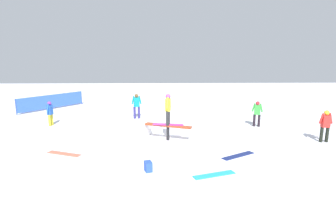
{
  "coord_description": "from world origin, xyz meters",
  "views": [
    {
      "loc": [
        -0.34,
        -11.66,
        3.66
      ],
      "look_at": [
        0.0,
        0.0,
        1.33
      ],
      "focal_mm": 28.0,
      "sensor_mm": 36.0,
      "label": 1
    }
  ],
  "objects_px": {
    "main_rider_on_rail": "(168,109)",
    "bystander_blue": "(50,112)",
    "bystander_teal": "(137,105)",
    "loose_snowboard_navy": "(238,156)",
    "bystander_green": "(257,112)",
    "rail_feature": "(168,127)",
    "loose_snowboard_coral": "(64,154)",
    "loose_snowboard_cyan": "(214,175)",
    "bystander_red": "(325,124)",
    "backpack_on_snow": "(148,166)"
  },
  "relations": [
    {
      "from": "bystander_blue",
      "to": "backpack_on_snow",
      "type": "xyz_separation_m",
      "value": [
        5.77,
        -6.35,
        -0.61
      ]
    },
    {
      "from": "bystander_teal",
      "to": "loose_snowboard_cyan",
      "type": "xyz_separation_m",
      "value": [
        3.22,
        -8.44,
        -0.87
      ]
    },
    {
      "from": "bystander_green",
      "to": "bystander_teal",
      "type": "bearing_deg",
      "value": 0.02
    },
    {
      "from": "main_rider_on_rail",
      "to": "bystander_green",
      "type": "bearing_deg",
      "value": 34.7
    },
    {
      "from": "rail_feature",
      "to": "bystander_teal",
      "type": "distance_m",
      "value": 4.98
    },
    {
      "from": "loose_snowboard_navy",
      "to": "loose_snowboard_cyan",
      "type": "relative_size",
      "value": 1.05
    },
    {
      "from": "main_rider_on_rail",
      "to": "bystander_teal",
      "type": "height_order",
      "value": "main_rider_on_rail"
    },
    {
      "from": "bystander_teal",
      "to": "loose_snowboard_navy",
      "type": "relative_size",
      "value": 1.04
    },
    {
      "from": "loose_snowboard_coral",
      "to": "loose_snowboard_cyan",
      "type": "height_order",
      "value": "same"
    },
    {
      "from": "loose_snowboard_cyan",
      "to": "bystander_blue",
      "type": "bearing_deg",
      "value": -58.22
    },
    {
      "from": "loose_snowboard_coral",
      "to": "bystander_blue",
      "type": "bearing_deg",
      "value": -42.05
    },
    {
      "from": "bystander_teal",
      "to": "bystander_green",
      "type": "bearing_deg",
      "value": -29.48
    },
    {
      "from": "bystander_teal",
      "to": "loose_snowboard_cyan",
      "type": "relative_size",
      "value": 1.09
    },
    {
      "from": "loose_snowboard_cyan",
      "to": "loose_snowboard_coral",
      "type": "bearing_deg",
      "value": -38.56
    },
    {
      "from": "bystander_blue",
      "to": "loose_snowboard_coral",
      "type": "relative_size",
      "value": 0.95
    },
    {
      "from": "bystander_teal",
      "to": "loose_snowboard_coral",
      "type": "distance_m",
      "value": 6.81
    },
    {
      "from": "bystander_teal",
      "to": "bystander_red",
      "type": "xyz_separation_m",
      "value": [
        8.89,
        -5.12,
        -0.06
      ]
    },
    {
      "from": "rail_feature",
      "to": "backpack_on_snow",
      "type": "distance_m",
      "value": 3.56
    },
    {
      "from": "rail_feature",
      "to": "loose_snowboard_coral",
      "type": "xyz_separation_m",
      "value": [
        -4.17,
        -1.73,
        -0.6
      ]
    },
    {
      "from": "main_rider_on_rail",
      "to": "bystander_blue",
      "type": "height_order",
      "value": "main_rider_on_rail"
    },
    {
      "from": "rail_feature",
      "to": "bystander_blue",
      "type": "height_order",
      "value": "bystander_blue"
    },
    {
      "from": "loose_snowboard_navy",
      "to": "loose_snowboard_coral",
      "type": "height_order",
      "value": "same"
    },
    {
      "from": "loose_snowboard_coral",
      "to": "loose_snowboard_cyan",
      "type": "xyz_separation_m",
      "value": [
        5.55,
        -2.09,
        0.0
      ]
    },
    {
      "from": "rail_feature",
      "to": "loose_snowboard_navy",
      "type": "distance_m",
      "value": 3.46
    },
    {
      "from": "bystander_blue",
      "to": "loose_snowboard_cyan",
      "type": "height_order",
      "value": "bystander_blue"
    },
    {
      "from": "bystander_teal",
      "to": "backpack_on_snow",
      "type": "xyz_separation_m",
      "value": [
        1.08,
        -8.07,
        -0.71
      ]
    },
    {
      "from": "bystander_green",
      "to": "loose_snowboard_coral",
      "type": "distance_m",
      "value": 10.09
    },
    {
      "from": "loose_snowboard_navy",
      "to": "loose_snowboard_cyan",
      "type": "distance_m",
      "value": 2.12
    },
    {
      "from": "main_rider_on_rail",
      "to": "bystander_red",
      "type": "distance_m",
      "value": 7.09
    },
    {
      "from": "main_rider_on_rail",
      "to": "loose_snowboard_navy",
      "type": "relative_size",
      "value": 0.95
    },
    {
      "from": "bystander_red",
      "to": "loose_snowboard_coral",
      "type": "xyz_separation_m",
      "value": [
        -11.21,
        -1.23,
        -0.81
      ]
    },
    {
      "from": "loose_snowboard_cyan",
      "to": "bystander_red",
      "type": "bearing_deg",
      "value": -167.47
    },
    {
      "from": "bystander_green",
      "to": "loose_snowboard_coral",
      "type": "bearing_deg",
      "value": 42.21
    },
    {
      "from": "bystander_green",
      "to": "loose_snowboard_navy",
      "type": "distance_m",
      "value": 5.15
    },
    {
      "from": "bystander_teal",
      "to": "loose_snowboard_navy",
      "type": "distance_m",
      "value": 8.16
    },
    {
      "from": "bystander_teal",
      "to": "bystander_blue",
      "type": "bearing_deg",
      "value": -171.25
    },
    {
      "from": "rail_feature",
      "to": "loose_snowboard_coral",
      "type": "distance_m",
      "value": 4.55
    },
    {
      "from": "bystander_green",
      "to": "bystander_blue",
      "type": "bearing_deg",
      "value": 15.54
    },
    {
      "from": "bystander_blue",
      "to": "backpack_on_snow",
      "type": "bearing_deg",
      "value": -131.08
    },
    {
      "from": "main_rider_on_rail",
      "to": "loose_snowboard_navy",
      "type": "height_order",
      "value": "main_rider_on_rail"
    },
    {
      "from": "rail_feature",
      "to": "loose_snowboard_cyan",
      "type": "relative_size",
      "value": 1.51
    },
    {
      "from": "main_rider_on_rail",
      "to": "rail_feature",
      "type": "bearing_deg",
      "value": 0.0
    },
    {
      "from": "main_rider_on_rail",
      "to": "bystander_green",
      "type": "height_order",
      "value": "main_rider_on_rail"
    },
    {
      "from": "bystander_blue",
      "to": "bystander_red",
      "type": "bearing_deg",
      "value": -97.37
    },
    {
      "from": "bystander_red",
      "to": "backpack_on_snow",
      "type": "bearing_deg",
      "value": 19.58
    },
    {
      "from": "rail_feature",
      "to": "backpack_on_snow",
      "type": "height_order",
      "value": "rail_feature"
    },
    {
      "from": "loose_snowboard_navy",
      "to": "loose_snowboard_coral",
      "type": "relative_size",
      "value": 1.03
    },
    {
      "from": "bystander_green",
      "to": "loose_snowboard_cyan",
      "type": "relative_size",
      "value": 0.99
    },
    {
      "from": "bystander_red",
      "to": "loose_snowboard_cyan",
      "type": "bearing_deg",
      "value": 29.27
    },
    {
      "from": "rail_feature",
      "to": "backpack_on_snow",
      "type": "bearing_deg",
      "value": -79.9
    }
  ]
}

